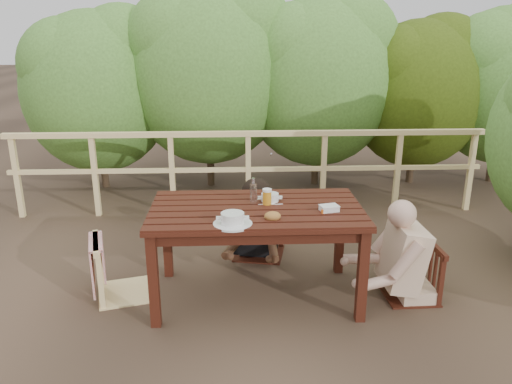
{
  "coord_description": "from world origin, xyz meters",
  "views": [
    {
      "loc": [
        -0.18,
        -3.73,
        2.13
      ],
      "look_at": [
        0.0,
        0.05,
        0.9
      ],
      "focal_mm": 35.15,
      "sensor_mm": 36.0,
      "label": 1
    }
  ],
  "objects_px": {
    "diner_right": "(420,218)",
    "bottle": "(253,192)",
    "butter_tub": "(329,209)",
    "chair_far": "(259,210)",
    "bread_roll": "(273,216)",
    "woman": "(259,194)",
    "beer_glass": "(267,198)",
    "soup_near": "(233,219)",
    "table": "(256,254)",
    "chair_left": "(122,241)",
    "chair_right": "(413,249)",
    "soup_far": "(270,198)"
  },
  "relations": [
    {
      "from": "chair_far",
      "to": "butter_tub",
      "type": "relative_size",
      "value": 6.59
    },
    {
      "from": "bottle",
      "to": "soup_near",
      "type": "bearing_deg",
      "value": -111.13
    },
    {
      "from": "chair_far",
      "to": "beer_glass",
      "type": "xyz_separation_m",
      "value": [
        0.02,
        -0.75,
        0.38
      ]
    },
    {
      "from": "soup_near",
      "to": "beer_glass",
      "type": "distance_m",
      "value": 0.49
    },
    {
      "from": "table",
      "to": "soup_near",
      "type": "xyz_separation_m",
      "value": [
        -0.19,
        -0.34,
        0.44
      ]
    },
    {
      "from": "beer_glass",
      "to": "butter_tub",
      "type": "xyz_separation_m",
      "value": [
        0.47,
        -0.18,
        -0.04
      ]
    },
    {
      "from": "diner_right",
      "to": "bottle",
      "type": "height_order",
      "value": "diner_right"
    },
    {
      "from": "chair_right",
      "to": "soup_far",
      "type": "bearing_deg",
      "value": -101.31
    },
    {
      "from": "chair_right",
      "to": "diner_right",
      "type": "relative_size",
      "value": 0.62
    },
    {
      "from": "chair_left",
      "to": "bottle",
      "type": "bearing_deg",
      "value": -105.02
    },
    {
      "from": "chair_right",
      "to": "woman",
      "type": "height_order",
      "value": "woman"
    },
    {
      "from": "table",
      "to": "butter_tub",
      "type": "bearing_deg",
      "value": -11.46
    },
    {
      "from": "woman",
      "to": "bread_roll",
      "type": "xyz_separation_m",
      "value": [
        0.04,
        -1.1,
        0.18
      ]
    },
    {
      "from": "butter_tub",
      "to": "chair_far",
      "type": "bearing_deg",
      "value": 104.5
    },
    {
      "from": "beer_glass",
      "to": "bottle",
      "type": "bearing_deg",
      "value": 164.05
    },
    {
      "from": "bread_roll",
      "to": "butter_tub",
      "type": "distance_m",
      "value": 0.48
    },
    {
      "from": "chair_far",
      "to": "woman",
      "type": "relative_size",
      "value": 0.75
    },
    {
      "from": "chair_left",
      "to": "bread_roll",
      "type": "distance_m",
      "value": 1.3
    },
    {
      "from": "chair_left",
      "to": "soup_near",
      "type": "xyz_separation_m",
      "value": [
        0.91,
        -0.44,
        0.34
      ]
    },
    {
      "from": "chair_left",
      "to": "butter_tub",
      "type": "xyz_separation_m",
      "value": [
        1.66,
        -0.21,
        0.32
      ]
    },
    {
      "from": "table",
      "to": "chair_left",
      "type": "bearing_deg",
      "value": 174.82
    },
    {
      "from": "bread_roll",
      "to": "bottle",
      "type": "relative_size",
      "value": 0.54
    },
    {
      "from": "chair_left",
      "to": "bottle",
      "type": "height_order",
      "value": "bottle"
    },
    {
      "from": "butter_tub",
      "to": "beer_glass",
      "type": "bearing_deg",
      "value": 145.57
    },
    {
      "from": "table",
      "to": "diner_right",
      "type": "relative_size",
      "value": 1.2
    },
    {
      "from": "table",
      "to": "chair_right",
      "type": "bearing_deg",
      "value": -2.54
    },
    {
      "from": "chair_far",
      "to": "beer_glass",
      "type": "distance_m",
      "value": 0.84
    },
    {
      "from": "chair_left",
      "to": "soup_near",
      "type": "height_order",
      "value": "chair_left"
    },
    {
      "from": "diner_right",
      "to": "beer_glass",
      "type": "distance_m",
      "value": 1.23
    },
    {
      "from": "chair_right",
      "to": "butter_tub",
      "type": "distance_m",
      "value": 0.81
    },
    {
      "from": "butter_tub",
      "to": "bread_roll",
      "type": "bearing_deg",
      "value": -175.19
    },
    {
      "from": "chair_far",
      "to": "diner_right",
      "type": "bearing_deg",
      "value": -23.81
    },
    {
      "from": "beer_glass",
      "to": "butter_tub",
      "type": "relative_size",
      "value": 1.01
    },
    {
      "from": "table",
      "to": "bottle",
      "type": "distance_m",
      "value": 0.51
    },
    {
      "from": "table",
      "to": "diner_right",
      "type": "distance_m",
      "value": 1.35
    },
    {
      "from": "chair_right",
      "to": "beer_glass",
      "type": "xyz_separation_m",
      "value": [
        -1.19,
        0.12,
        0.42
      ]
    },
    {
      "from": "soup_far",
      "to": "bread_roll",
      "type": "distance_m",
      "value": 0.41
    },
    {
      "from": "soup_near",
      "to": "soup_far",
      "type": "xyz_separation_m",
      "value": [
        0.31,
        0.48,
        -0.01
      ]
    },
    {
      "from": "chair_far",
      "to": "soup_far",
      "type": "xyz_separation_m",
      "value": [
        0.05,
        -0.68,
        0.35
      ]
    },
    {
      "from": "butter_tub",
      "to": "chair_right",
      "type": "bearing_deg",
      "value": -8.89
    },
    {
      "from": "table",
      "to": "woman",
      "type": "relative_size",
      "value": 1.34
    },
    {
      "from": "beer_glass",
      "to": "butter_tub",
      "type": "height_order",
      "value": "beer_glass"
    },
    {
      "from": "soup_far",
      "to": "bottle",
      "type": "relative_size",
      "value": 1.06
    },
    {
      "from": "woman",
      "to": "chair_far",
      "type": "bearing_deg",
      "value": 101.38
    },
    {
      "from": "soup_near",
      "to": "bottle",
      "type": "relative_size",
      "value": 1.26
    },
    {
      "from": "beer_glass",
      "to": "bottle",
      "type": "relative_size",
      "value": 0.63
    },
    {
      "from": "chair_right",
      "to": "soup_near",
      "type": "bearing_deg",
      "value": -80.65
    },
    {
      "from": "diner_right",
      "to": "bread_roll",
      "type": "xyz_separation_m",
      "value": [
        -1.2,
        -0.21,
        0.11
      ]
    },
    {
      "from": "chair_right",
      "to": "soup_far",
      "type": "xyz_separation_m",
      "value": [
        -1.16,
        0.2,
        0.38
      ]
    },
    {
      "from": "woman",
      "to": "butter_tub",
      "type": "xyz_separation_m",
      "value": [
        0.49,
        -0.95,
        0.18
      ]
    }
  ]
}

